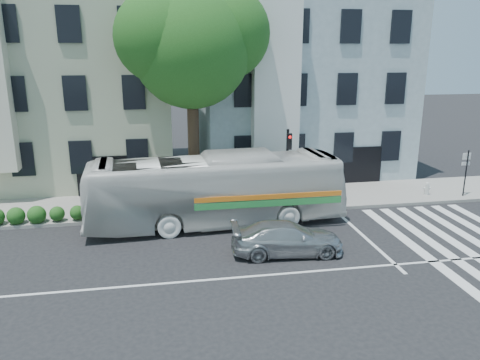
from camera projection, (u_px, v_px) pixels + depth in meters
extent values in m
plane|color=black|center=(216.00, 279.00, 15.70)|extent=(120.00, 120.00, 0.00)
cube|color=gray|center=(196.00, 203.00, 23.27)|extent=(80.00, 4.00, 0.15)
cube|color=#A5AA8E|center=(64.00, 84.00, 27.30)|extent=(12.00, 10.00, 11.00)
cube|color=#8EA0A9|center=(295.00, 81.00, 29.61)|extent=(12.00, 10.00, 11.00)
cylinder|color=#2D2116|center=(194.00, 151.00, 23.07)|extent=(0.56, 0.56, 5.20)
sphere|color=#1C4115|center=(191.00, 48.00, 21.75)|extent=(5.60, 5.60, 5.60)
sphere|color=#1C4115|center=(224.00, 33.00, 22.20)|extent=(4.40, 4.40, 4.40)
sphere|color=#1C4115|center=(160.00, 37.00, 21.10)|extent=(4.20, 4.20, 4.20)
sphere|color=#1C4115|center=(195.00, 12.00, 22.48)|extent=(3.80, 3.80, 3.80)
sphere|color=#1C4115|center=(178.00, 70.00, 22.49)|extent=(3.40, 3.40, 3.40)
imported|color=silver|center=(216.00, 190.00, 20.33)|extent=(3.26, 11.36, 3.13)
imported|color=#B2B5BA|center=(287.00, 238.00, 17.57)|extent=(2.00, 4.32, 1.22)
cylinder|color=black|center=(287.00, 168.00, 22.70)|extent=(0.13, 0.13, 3.80)
cube|color=black|center=(289.00, 141.00, 22.09)|extent=(0.28, 0.24, 0.77)
sphere|color=red|center=(290.00, 137.00, 21.91)|extent=(0.14, 0.14, 0.14)
cylinder|color=white|center=(288.00, 160.00, 22.43)|extent=(0.40, 0.10, 0.40)
cylinder|color=silver|center=(427.00, 189.00, 24.33)|extent=(0.22, 0.22, 0.54)
sphere|color=silver|center=(427.00, 184.00, 24.25)|extent=(0.20, 0.20, 0.20)
cylinder|color=silver|center=(427.00, 188.00, 24.31)|extent=(0.38, 0.18, 0.13)
cylinder|color=black|center=(466.00, 173.00, 23.87)|extent=(0.07, 0.07, 2.41)
cube|color=white|center=(467.00, 156.00, 23.74)|extent=(0.43, 0.04, 0.34)
cube|color=white|center=(466.00, 164.00, 23.84)|extent=(0.43, 0.04, 0.17)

